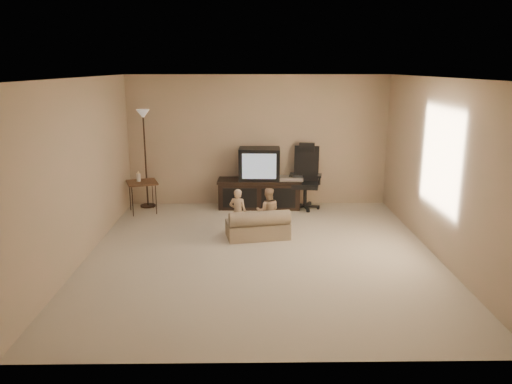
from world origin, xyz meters
The scene contains 9 objects.
floor centered at (0.00, 0.00, 0.00)m, with size 5.50×5.50×0.00m, color #BAAD94.
room_shell centered at (0.00, 0.00, 1.52)m, with size 5.50×5.50×5.50m.
tv_stand centered at (0.03, 2.49, 0.48)m, with size 1.63×0.65×1.15m.
office_chair centered at (0.90, 2.43, 0.44)m, with size 0.66×0.69×1.23m.
side_table centered at (-2.16, 2.16, 0.56)m, with size 0.67×0.67×0.79m.
floor_lamp centered at (-2.14, 2.55, 1.36)m, with size 0.29×0.29×1.87m.
child_sofa centered at (-0.03, 0.69, 0.19)m, with size 1.05×0.71×0.47m.
toddler_left centered at (-0.36, 0.82, 0.39)m, with size 0.28×0.21×0.77m, color tan.
toddler_right centered at (0.13, 0.88, 0.38)m, with size 0.37×0.21×0.77m, color tan.
Camera 1 is at (-0.18, -6.81, 2.65)m, focal length 35.00 mm.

